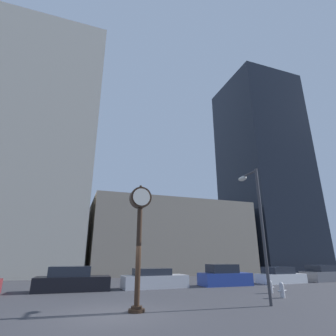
{
  "coord_description": "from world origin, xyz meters",
  "views": [
    {
      "loc": [
        -1.85,
        -11.16,
        2.08
      ],
      "look_at": [
        6.0,
        10.8,
        9.98
      ],
      "focal_mm": 28.0,
      "sensor_mm": 36.0,
      "label": 1
    }
  ],
  "objects": [
    {
      "name": "fire_hydrant_near",
      "position": [
        9.78,
        2.99,
        0.36
      ],
      "size": [
        0.51,
        0.22,
        0.71
      ],
      "color": "#B7B7BC",
      "rests_on": "ground_plane"
    },
    {
      "name": "car_grey",
      "position": [
        19.89,
        7.99,
        0.57
      ],
      "size": [
        4.07,
        2.06,
        1.35
      ],
      "rotation": [
        0.0,
        0.0,
        0.04
      ],
      "color": "slate",
      "rests_on": "ground_plane"
    },
    {
      "name": "fire_hydrant_far",
      "position": [
        9.07,
        1.25,
        0.39
      ],
      "size": [
        0.55,
        0.24,
        0.77
      ],
      "color": "#B7B7BC",
      "rests_on": "ground_plane"
    },
    {
      "name": "ground_plane",
      "position": [
        0.0,
        0.0,
        0.0
      ],
      "size": [
        200.0,
        200.0,
        0.0
      ],
      "primitive_type": "plane",
      "color": "#38383D"
    },
    {
      "name": "street_clock",
      "position": [
        0.88,
        0.18,
        3.4
      ],
      "size": [
        0.94,
        0.66,
        5.18
      ],
      "color": "black",
      "rests_on": "ground_plane"
    },
    {
      "name": "building_storefront_row",
      "position": [
        10.56,
        24.0,
        4.52
      ],
      "size": [
        20.62,
        12.0,
        9.04
      ],
      "color": "gray",
      "rests_on": "ground_plane"
    },
    {
      "name": "street_lamp_right",
      "position": [
        6.83,
        -0.13,
        4.26
      ],
      "size": [
        0.36,
        1.57,
        6.42
      ],
      "color": "#38383D",
      "rests_on": "ground_plane"
    },
    {
      "name": "car_black",
      "position": [
        -1.52,
        8.02,
        0.63
      ],
      "size": [
        4.68,
        2.05,
        1.49
      ],
      "rotation": [
        0.0,
        0.0,
        -0.05
      ],
      "color": "black",
      "rests_on": "ground_plane"
    },
    {
      "name": "building_tall_tower",
      "position": [
        -7.65,
        24.0,
        15.81
      ],
      "size": [
        14.59,
        12.0,
        31.62
      ],
      "color": "beige",
      "rests_on": "ground_plane"
    },
    {
      "name": "car_silver",
      "position": [
        3.94,
        7.91,
        0.55
      ],
      "size": [
        4.6,
        1.87,
        1.29
      ],
      "rotation": [
        0.0,
        0.0,
        0.03
      ],
      "color": "#BCBCC1",
      "rests_on": "ground_plane"
    },
    {
      "name": "car_blue",
      "position": [
        9.45,
        7.71,
        0.64
      ],
      "size": [
        3.88,
        1.93,
        1.52
      ],
      "rotation": [
        0.0,
        0.0,
        -0.03
      ],
      "color": "#28429E",
      "rests_on": "ground_plane"
    },
    {
      "name": "car_white",
      "position": [
        14.87,
        7.88,
        0.53
      ],
      "size": [
        3.98,
        2.04,
        1.26
      ],
      "rotation": [
        0.0,
        0.0,
        0.04
      ],
      "color": "silver",
      "rests_on": "ground_plane"
    },
    {
      "name": "building_glass_modern",
      "position": [
        28.27,
        24.0,
        16.59
      ],
      "size": [
        11.45,
        12.0,
        33.17
      ],
      "color": "black",
      "rests_on": "ground_plane"
    }
  ]
}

